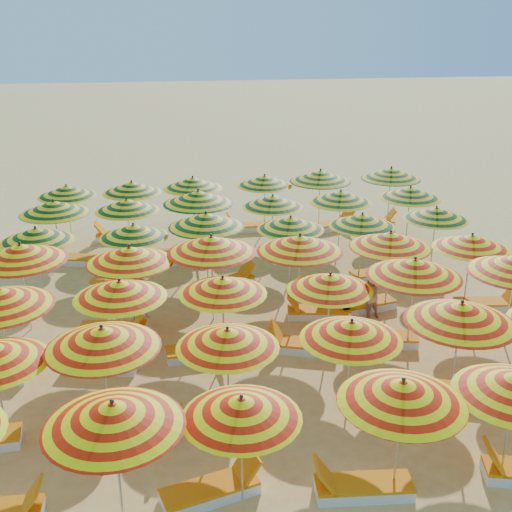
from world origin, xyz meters
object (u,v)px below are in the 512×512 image
(lounger_15, at_px, (317,312))
(lounger_28, at_px, (249,227))
(lounger_22, at_px, (77,259))
(lounger_29, at_px, (333,225))
(umbrella_13, at_px, (120,289))
(lounger_10, at_px, (104,364))
(lounger_13, at_px, (381,339))
(lounger_30, at_px, (373,222))
(umbrella_3, at_px, (402,392))
(umbrella_30, at_px, (54,207))
(umbrella_9, at_px, (351,330))
(umbrella_12, at_px, (0,298))
(umbrella_35, at_px, (410,193))
(lounger_26, at_px, (392,246))
(lounger_16, at_px, (364,305))
(lounger_21, at_px, (414,267))
(lounger_24, at_px, (186,258))
(lounger_20, at_px, (379,274))
(beachgoer_a, at_px, (143,293))
(umbrella_15, at_px, (330,282))
(lounger_14, at_px, (115,328))
(umbrella_36, at_px, (67,191))
(lounger_27, at_px, (119,235))
(umbrella_26, at_px, (206,220))
(umbrella_14, at_px, (223,286))
(umbrella_40, at_px, (320,176))
(lounger_11, at_px, (203,350))
(lounger_17, at_px, (487,304))
(umbrella_28, at_px, (362,220))
(umbrella_25, at_px, (133,231))
(umbrella_2, at_px, (241,408))
(umbrella_33, at_px, (273,201))
(lounger_25, at_px, (290,251))
(lounger_23, at_px, (146,255))
(lounger_7, at_px, (477,394))
(umbrella_32, at_px, (198,197))
(umbrella_39, at_px, (265,181))
(umbrella_20, at_px, (211,244))
(umbrella_19, at_px, (130,255))
(lounger_1, at_px, (212,490))
(umbrella_18, at_px, (21,253))
(umbrella_31, at_px, (127,205))
(lounger_2, at_px, (361,487))
(umbrella_41, at_px, (391,173))
(lounger_6, at_px, (140,427))
(umbrella_1, at_px, (113,415))
(umbrella_10, at_px, (461,313))
(umbrella_37, at_px, (132,187))
(umbrella_22, at_px, (390,240))
(umbrella_27, at_px, (291,223))
(umbrella_16, at_px, (415,268))
(umbrella_23, at_px, (472,242))

(lounger_15, relative_size, lounger_28, 1.02)
(lounger_22, bearing_deg, lounger_29, -151.34)
(umbrella_13, relative_size, lounger_10, 1.24)
(lounger_10, bearing_deg, lounger_13, 15.70)
(lounger_13, height_order, lounger_30, same)
(umbrella_3, xyz_separation_m, umbrella_30, (-7.29, 11.55, 0.02))
(umbrella_9, relative_size, umbrella_12, 0.95)
(umbrella_35, bearing_deg, lounger_26, -158.50)
(umbrella_12, height_order, lounger_16, umbrella_12)
(lounger_21, bearing_deg, lounger_24, 8.97)
(lounger_20, bearing_deg, beachgoer_a, -174.65)
(umbrella_3, relative_size, umbrella_30, 0.95)
(umbrella_15, distance_m, lounger_15, 2.66)
(lounger_14, distance_m, lounger_20, 8.38)
(umbrella_36, relative_size, lounger_27, 1.25)
(umbrella_26, relative_size, lounger_15, 1.62)
(lounger_22, bearing_deg, umbrella_14, 136.77)
(umbrella_40, bearing_deg, lounger_22, -166.00)
(umbrella_14, distance_m, lounger_28, 9.74)
(lounger_11, distance_m, lounger_17, 8.26)
(umbrella_28, bearing_deg, umbrella_13, -148.05)
(umbrella_25, height_order, umbrella_28, umbrella_28)
(umbrella_2, xyz_separation_m, umbrella_33, (2.46, 11.61, 0.01))
(umbrella_26, xyz_separation_m, lounger_25, (2.98, 2.22, -1.96))
(umbrella_12, bearing_deg, umbrella_36, 88.96)
(umbrella_30, relative_size, lounger_23, 1.60)
(lounger_7, bearing_deg, lounger_30, 102.59)
(lounger_17, relative_size, lounger_27, 1.03)
(umbrella_32, height_order, umbrella_33, umbrella_32)
(umbrella_39, relative_size, lounger_24, 1.57)
(umbrella_20, relative_size, umbrella_26, 0.90)
(umbrella_19, height_order, lounger_1, umbrella_19)
(umbrella_18, bearing_deg, umbrella_31, 62.11)
(umbrella_33, bearing_deg, lounger_1, -104.48)
(umbrella_31, distance_m, lounger_2, 12.73)
(umbrella_32, bearing_deg, umbrella_41, 18.40)
(lounger_6, bearing_deg, umbrella_20, 92.59)
(umbrella_1, height_order, umbrella_10, umbrella_10)
(umbrella_37, bearing_deg, lounger_13, -53.85)
(umbrella_13, xyz_separation_m, lounger_24, (1.67, 6.42, -1.84))
(umbrella_25, relative_size, umbrella_40, 0.96)
(umbrella_22, bearing_deg, lounger_25, 112.04)
(lounger_13, relative_size, lounger_14, 1.01)
(umbrella_12, xyz_separation_m, umbrella_27, (7.32, 4.77, -0.22))
(umbrella_16, xyz_separation_m, umbrella_23, (2.42, 2.00, -0.18))
(umbrella_32, distance_m, lounger_22, 4.56)
(umbrella_15, height_order, umbrella_30, umbrella_30)
(umbrella_19, xyz_separation_m, umbrella_39, (4.64, 7.45, -0.16))
(umbrella_1, bearing_deg, umbrella_41, 56.42)
(umbrella_32, relative_size, lounger_13, 1.46)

